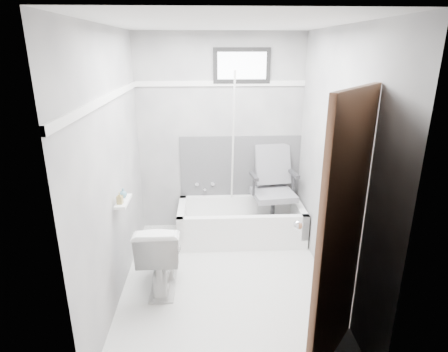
{
  "coord_description": "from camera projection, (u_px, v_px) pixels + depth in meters",
  "views": [
    {
      "loc": [
        -0.17,
        -3.18,
        2.22
      ],
      "look_at": [
        0.0,
        0.35,
        1.0
      ],
      "focal_mm": 30.0,
      "sensor_mm": 36.0,
      "label": 1
    }
  ],
  "objects": [
    {
      "name": "floor",
      "position": [
        226.0,
        282.0,
        3.74
      ],
      "size": [
        2.6,
        2.6,
        0.0
      ],
      "primitive_type": "plane",
      "color": "white",
      "rests_on": "ground"
    },
    {
      "name": "ceiling",
      "position": [
        226.0,
        23.0,
        2.95
      ],
      "size": [
        2.6,
        2.6,
        0.0
      ],
      "primitive_type": "plane",
      "rotation": [
        3.14,
        0.0,
        0.0
      ],
      "color": "silver",
      "rests_on": "floor"
    },
    {
      "name": "wall_back",
      "position": [
        220.0,
        135.0,
        4.57
      ],
      "size": [
        2.0,
        0.02,
        2.4
      ],
      "primitive_type": "cube",
      "color": "slate",
      "rests_on": "floor"
    },
    {
      "name": "wall_front",
      "position": [
        238.0,
        237.0,
        2.12
      ],
      "size": [
        2.0,
        0.02,
        2.4
      ],
      "primitive_type": "cube",
      "color": "slate",
      "rests_on": "floor"
    },
    {
      "name": "wall_left",
      "position": [
        113.0,
        169.0,
        3.3
      ],
      "size": [
        0.02,
        2.6,
        2.4
      ],
      "primitive_type": "cube",
      "color": "slate",
      "rests_on": "floor"
    },
    {
      "name": "wall_right",
      "position": [
        336.0,
        166.0,
        3.39
      ],
      "size": [
        0.02,
        2.6,
        2.4
      ],
      "primitive_type": "cube",
      "color": "slate",
      "rests_on": "floor"
    },
    {
      "name": "bathtub",
      "position": [
        241.0,
        221.0,
        4.56
      ],
      "size": [
        1.5,
        0.7,
        0.42
      ],
      "primitive_type": null,
      "color": "white",
      "rests_on": "floor"
    },
    {
      "name": "office_chair",
      "position": [
        274.0,
        189.0,
        4.49
      ],
      "size": [
        0.63,
        0.63,
        0.98
      ],
      "primitive_type": null,
      "rotation": [
        0.0,
        0.0,
        0.13
      ],
      "color": "slate",
      "rests_on": "bathtub"
    },
    {
      "name": "toilet",
      "position": [
        161.0,
        254.0,
        3.57
      ],
      "size": [
        0.41,
        0.73,
        0.71
      ],
      "primitive_type": "imported",
      "rotation": [
        0.0,
        0.0,
        3.15
      ],
      "color": "white",
      "rests_on": "floor"
    },
    {
      "name": "door",
      "position": [
        400.0,
        262.0,
        2.25
      ],
      "size": [
        0.78,
        0.78,
        2.0
      ],
      "primitive_type": null,
      "color": "brown",
      "rests_on": "floor"
    },
    {
      "name": "window",
      "position": [
        242.0,
        66.0,
        4.3
      ],
      "size": [
        0.66,
        0.04,
        0.4
      ],
      "primitive_type": null,
      "color": "black",
      "rests_on": "wall_back"
    },
    {
      "name": "backerboard",
      "position": [
        240.0,
        166.0,
        4.7
      ],
      "size": [
        1.5,
        0.02,
        0.78
      ],
      "primitive_type": "cube",
      "color": "#4C4C4F",
      "rests_on": "wall_back"
    },
    {
      "name": "trim_back",
      "position": [
        220.0,
        83.0,
        4.36
      ],
      "size": [
        2.0,
        0.02,
        0.06
      ],
      "primitive_type": "cube",
      "color": "white",
      "rests_on": "wall_back"
    },
    {
      "name": "trim_left",
      "position": [
        107.0,
        98.0,
        3.1
      ],
      "size": [
        0.02,
        2.6,
        0.06
      ],
      "primitive_type": "cube",
      "color": "white",
      "rests_on": "wall_left"
    },
    {
      "name": "pole",
      "position": [
        233.0,
        152.0,
        4.4
      ],
      "size": [
        0.02,
        0.47,
        1.9
      ],
      "primitive_type": "cylinder",
      "rotation": [
        0.23,
        0.0,
        0.0
      ],
      "color": "silver",
      "rests_on": "bathtub"
    },
    {
      "name": "shelf",
      "position": [
        123.0,
        201.0,
        3.38
      ],
      "size": [
        0.1,
        0.32,
        0.02
      ],
      "primitive_type": "cube",
      "color": "white",
      "rests_on": "wall_left"
    },
    {
      "name": "soap_bottle_a",
      "position": [
        120.0,
        198.0,
        3.28
      ],
      "size": [
        0.05,
        0.05,
        0.11
      ],
      "primitive_type": "imported",
      "rotation": [
        0.0,
        0.0,
        -0.11
      ],
      "color": "#98864C",
      "rests_on": "shelf"
    },
    {
      "name": "soap_bottle_b",
      "position": [
        123.0,
        193.0,
        3.42
      ],
      "size": [
        0.09,
        0.09,
        0.09
      ],
      "primitive_type": "imported",
      "rotation": [
        0.0,
        0.0,
        0.55
      ],
      "color": "teal",
      "rests_on": "shelf"
    },
    {
      "name": "faucet",
      "position": [
        205.0,
        186.0,
        4.75
      ],
      "size": [
        0.26,
        0.1,
        0.16
      ],
      "primitive_type": null,
      "color": "silver",
      "rests_on": "wall_back"
    }
  ]
}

